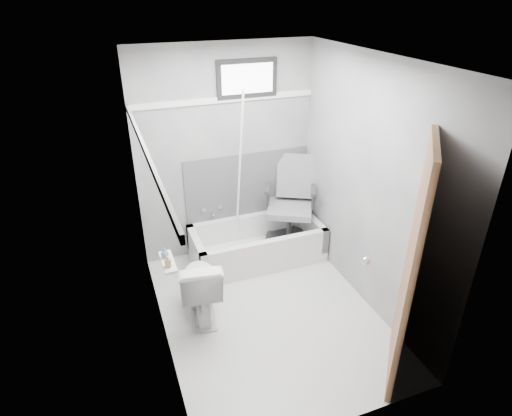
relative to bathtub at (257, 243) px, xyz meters
name	(u,v)px	position (x,y,z in m)	size (l,w,h in m)	color
floor	(268,312)	(-0.23, -0.93, -0.21)	(2.60, 2.60, 0.00)	silver
ceiling	(273,59)	(-0.23, -0.93, 2.19)	(2.60, 2.60, 0.00)	silver
wall_back	(226,155)	(-0.23, 0.37, 0.99)	(2.00, 0.02, 2.40)	slate
wall_front	(351,296)	(-0.23, -2.23, 0.99)	(2.00, 0.02, 2.40)	slate
wall_left	(153,225)	(-1.23, -0.93, 0.99)	(0.02, 2.60, 2.40)	slate
wall_right	(369,188)	(0.77, -0.93, 0.99)	(0.02, 2.60, 2.40)	slate
bathtub	(257,243)	(0.00, 0.00, 0.00)	(1.50, 0.70, 0.42)	silver
office_chair	(290,203)	(0.43, 0.05, 0.42)	(0.59, 0.59, 1.03)	slate
toilet	(200,285)	(-0.85, -0.71, 0.13)	(0.39, 0.70, 0.69)	white
door	(467,286)	(0.75, -2.21, 0.79)	(0.78, 0.78, 2.00)	brown
window	(247,78)	(0.02, 0.36, 1.81)	(0.66, 0.04, 0.40)	black
backerboard	(248,185)	(0.02, 0.36, 0.59)	(1.50, 0.02, 0.78)	#4C4C4F
trim_back	(225,100)	(-0.23, 0.36, 1.61)	(2.00, 0.02, 0.06)	white
trim_left	(145,151)	(-1.22, -0.93, 1.61)	(0.02, 2.60, 0.06)	white
pole	(239,175)	(-0.16, 0.13, 0.84)	(0.02, 0.02, 1.95)	white
shelf	(168,262)	(-1.16, -1.03, 0.69)	(0.10, 0.32, 0.03)	silver
soap_bottle_a	(168,261)	(-1.17, -1.11, 0.76)	(0.04, 0.04, 0.10)	#A17950
soap_bottle_b	(165,252)	(-1.17, -0.97, 0.75)	(0.06, 0.06, 0.08)	slate
faucet	(212,211)	(-0.43, 0.34, 0.34)	(0.26, 0.10, 0.16)	silver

